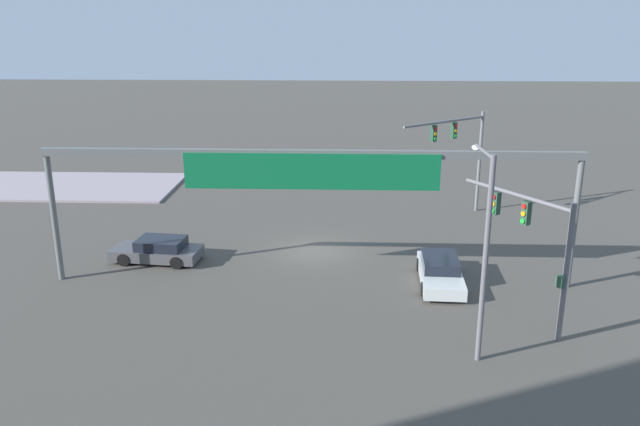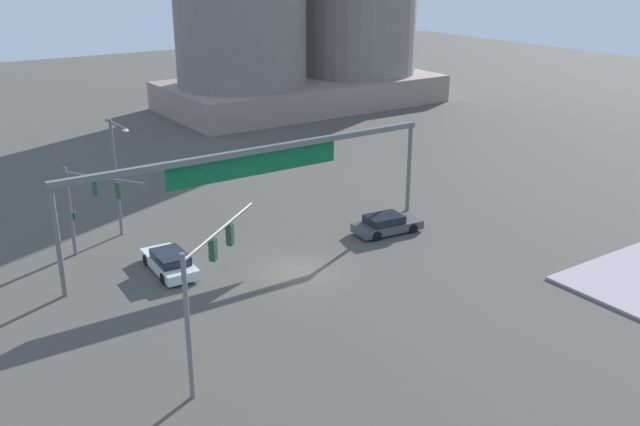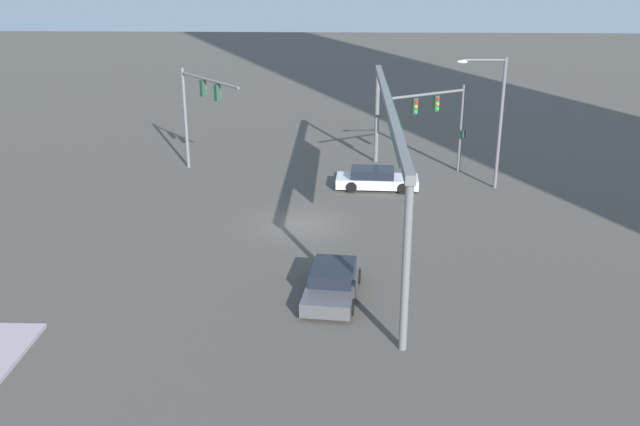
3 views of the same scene
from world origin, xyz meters
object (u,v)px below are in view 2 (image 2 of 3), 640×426
traffic_signal_opposite_side (89,198)px  streetlamp_curved_arm (117,169)px  sedan_car_approaching (386,224)px  traffic_signal_near_corner (207,276)px  sedan_car_waiting_far (170,262)px

traffic_signal_opposite_side → streetlamp_curved_arm: bearing=101.7°
streetlamp_curved_arm → sedan_car_approaching: (14.34, -8.95, -3.89)m
traffic_signal_near_corner → streetlamp_curved_arm: 17.56m
sedan_car_approaching → sedan_car_waiting_far: bearing=176.9°
sedan_car_waiting_far → streetlamp_curved_arm: bearing=5.7°
traffic_signal_opposite_side → sedan_car_approaching: bearing=36.6°
traffic_signal_near_corner → sedan_car_waiting_far: size_ratio=1.32×
traffic_signal_opposite_side → streetlamp_curved_arm: (2.60, 2.54, 0.65)m
sedan_car_approaching → sedan_car_waiting_far: (-13.97, 2.27, 0.00)m
sedan_car_waiting_far → traffic_signal_near_corner: bearing=169.2°
traffic_signal_opposite_side → sedan_car_approaching: (16.93, -6.42, -3.24)m
traffic_signal_near_corner → traffic_signal_opposite_side: 14.91m
streetlamp_curved_arm → sedan_car_waiting_far: streetlamp_curved_arm is taller
traffic_signal_near_corner → sedan_car_waiting_far: traffic_signal_near_corner is taller
traffic_signal_opposite_side → streetlamp_curved_arm: streetlamp_curved_arm is taller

